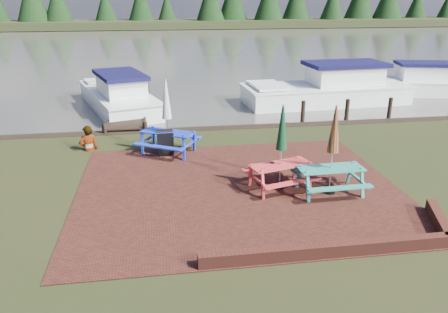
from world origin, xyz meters
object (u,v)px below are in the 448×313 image
person (86,126)px  boat_far (411,84)px  jetty (130,104)px  boat_jetty (119,97)px  picnic_table_teal (331,164)px  picnic_table_red (281,160)px  picnic_table_blue (168,128)px  boat_near (329,90)px  chalkboard (165,143)px

person → boat_far: bearing=-174.4°
jetty → boat_jetty: bearing=150.4°
picnic_table_teal → person: bearing=145.5°
picnic_table_red → picnic_table_blue: bearing=116.4°
boat_jetty → boat_far: boat_jetty is taller
person → jetty: bearing=-119.4°
jetty → picnic_table_blue: bearing=-76.8°
picnic_table_teal → boat_far: bearing=50.4°
picnic_table_red → jetty: size_ratio=0.26×
person → boat_near: bearing=-169.9°
chalkboard → picnic_table_red: bearing=-48.4°
boat_near → person: bearing=115.4°
picnic_table_red → picnic_table_teal: bearing=-37.3°
picnic_table_red → person: bearing=129.4°
picnic_table_blue → boat_jetty: bearing=137.3°
chalkboard → picnic_table_teal: bearing=-43.0°
picnic_table_teal → boat_far: picnic_table_teal is taller
picnic_table_teal → boat_jetty: bearing=118.7°
picnic_table_teal → boat_jetty: 12.96m
picnic_table_blue → chalkboard: 0.52m
boat_near → picnic_table_teal: bearing=155.1°
picnic_table_blue → jetty: 7.21m
picnic_table_blue → boat_near: picnic_table_blue is taller
picnic_table_teal → boat_near: bearing=67.4°
chalkboard → boat_far: size_ratio=0.13×
boat_jetty → person: (-0.57, -6.61, 0.47)m
picnic_table_blue → boat_near: (8.51, 7.00, -0.41)m
picnic_table_blue → person: picnic_table_blue is taller
jetty → boat_jetty: 0.73m
picnic_table_red → boat_near: size_ratio=0.28×
picnic_table_blue → person: size_ratio=1.42×
picnic_table_teal → person: size_ratio=1.37×
chalkboard → boat_near: size_ratio=0.10×
picnic_table_red → boat_jetty: size_ratio=0.31×
picnic_table_red → picnic_table_blue: picnic_table_blue is taller
picnic_table_red → boat_jetty: 11.91m
picnic_table_red → person: size_ratio=1.34×
chalkboard → boat_far: boat_far is taller
boat_jetty → boat_far: (16.16, 1.10, -0.03)m
picnic_table_teal → picnic_table_red: picnic_table_teal is taller
person → picnic_table_red: bearing=125.7°
boat_near → boat_far: 5.62m
picnic_table_blue → jetty: (-1.63, 6.98, -0.78)m
boat_far → picnic_table_blue: bearing=134.3°
jetty → boat_far: boat_far is taller
jetty → person: person is taller
picnic_table_red → jetty: (-4.66, 10.36, -0.73)m
picnic_table_teal → jetty: bearing=117.1°
picnic_table_teal → person: picnic_table_teal is taller
picnic_table_blue → chalkboard: picnic_table_blue is taller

